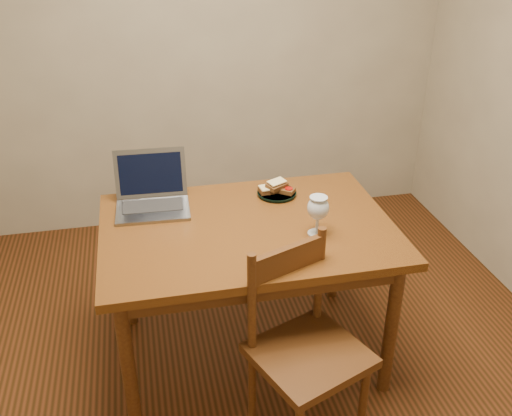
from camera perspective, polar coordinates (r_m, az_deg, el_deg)
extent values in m
cube|color=black|center=(2.91, -0.12, -15.79)|extent=(3.20, 3.20, 0.02)
cube|color=gray|center=(3.75, -5.55, 17.14)|extent=(3.20, 0.02, 2.60)
cube|color=#431E0B|center=(2.56, -0.85, -2.16)|extent=(1.30, 0.90, 0.04)
cylinder|color=#3C1D0C|center=(2.45, -12.63, -15.40)|extent=(0.06, 0.06, 0.70)
cylinder|color=#3C1D0C|center=(2.64, 13.35, -11.71)|extent=(0.06, 0.06, 0.70)
cylinder|color=#3C1D0C|center=(3.03, -12.89, -5.84)|extent=(0.06, 0.06, 0.70)
cylinder|color=#3C1D0C|center=(3.19, 7.95, -3.49)|extent=(0.06, 0.06, 0.70)
cube|color=#3C1D0C|center=(2.35, 5.35, -14.47)|extent=(0.53, 0.52, 0.04)
cube|color=#3C1D0C|center=(2.22, 3.19, -5.23)|extent=(0.32, 0.15, 0.12)
cylinder|color=black|center=(2.81, 2.10, 1.46)|extent=(0.19, 0.19, 0.02)
cube|color=slate|center=(2.70, -10.26, -0.23)|extent=(0.35, 0.25, 0.02)
cube|color=slate|center=(2.78, -10.51, 3.47)|extent=(0.34, 0.09, 0.23)
cube|color=black|center=(2.78, -10.51, 3.47)|extent=(0.30, 0.06, 0.19)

